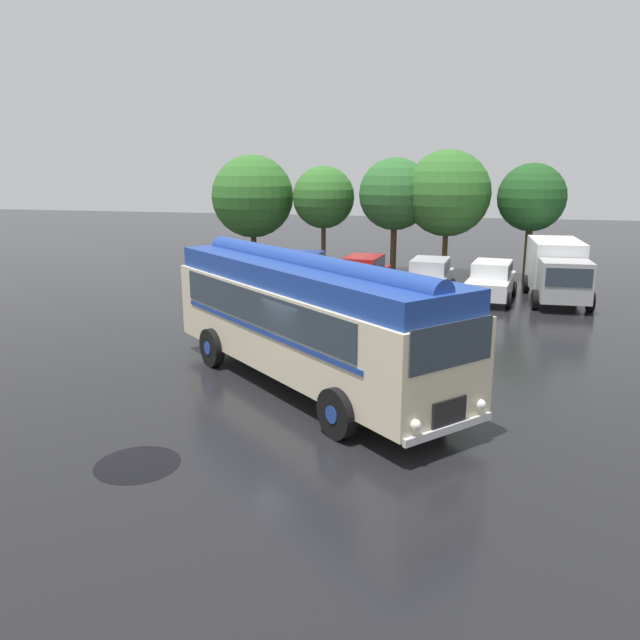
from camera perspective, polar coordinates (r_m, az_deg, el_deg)
name	(u,v)px	position (r m, az deg, el deg)	size (l,w,h in m)	color
ground_plane	(313,397)	(15.62, -0.66, -7.02)	(120.00, 120.00, 0.00)	black
vintage_bus	(306,315)	(15.88, -1.28, 0.48)	(9.21, 8.46, 3.49)	beige
car_near_left	(304,270)	(29.53, -1.46, 4.59)	(1.99, 4.21, 1.66)	navy
car_mid_left	(363,274)	(28.38, 3.91, 4.19)	(2.24, 4.34, 1.66)	maroon
car_mid_right	(429,278)	(27.89, 9.97, 3.85)	(2.19, 4.31, 1.66)	#B7BABF
car_far_right	(491,281)	(27.67, 15.36, 3.48)	(2.37, 4.39, 1.66)	silver
box_van	(557,268)	(28.54, 20.83, 4.43)	(2.46, 5.82, 2.50)	silver
tree_far_left	(256,197)	(35.99, -5.91, 11.15)	(4.61, 4.61, 6.28)	#4C3823
tree_left_of_centre	(322,199)	(34.57, 0.20, 11.03)	(3.36, 3.36, 5.67)	#4C3823
tree_centre	(395,195)	(33.15, 6.89, 11.30)	(3.72, 3.72, 6.09)	#4C3823
tree_right_of_centre	(450,194)	(32.84, 11.76, 11.21)	(4.34, 4.34, 6.46)	#4C3823
tree_far_right	(533,198)	(32.75, 18.91, 10.50)	(3.31, 3.31, 5.79)	#4C3823
puddle_patch	(138,464)	(12.76, -16.34, -12.55)	(1.63, 1.63, 0.01)	black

